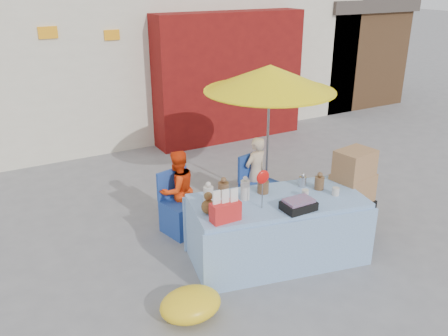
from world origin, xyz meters
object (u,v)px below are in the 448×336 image
chair_right (260,195)px  umbrella (270,79)px  market_table (276,228)px  vendor_orange (178,190)px  chair_left (182,214)px  vendor_beige (255,173)px  box_stack (351,197)px

chair_right → umbrella: size_ratio=0.41×
umbrella → chair_right: bearing=-136.9°
market_table → vendor_orange: size_ratio=2.01×
chair_left → vendor_orange: 0.33m
market_table → chair_left: 1.38m
vendor_beige → chair_right: bearing=74.8°
vendor_orange → market_table: bearing=105.2°
chair_left → vendor_orange: size_ratio=0.76×
chair_right → vendor_orange: (-1.25, 0.13, 0.30)m
umbrella → box_stack: umbrella is taller
chair_right → vendor_orange: vendor_orange is taller
market_table → vendor_orange: bearing=130.8°
market_table → vendor_orange: market_table is taller
market_table → umbrella: bearing=72.1°
market_table → box_stack: (1.19, 0.00, 0.14)m
umbrella → market_table: bearing=-119.9°
chair_left → vendor_beige: size_ratio=0.77×
vendor_orange → chair_left: bearing=74.8°
chair_right → box_stack: (0.66, -1.17, 0.30)m
market_table → vendor_beige: market_table is taller
vendor_orange → vendor_beige: size_ratio=1.01×
market_table → vendor_beige: (0.53, 1.30, 0.14)m
chair_left → vendor_orange: bearing=74.8°
market_table → chair_right: market_table is taller
market_table → box_stack: size_ratio=1.86×
chair_left → umbrella: bearing=-3.2°
vendor_orange → vendor_beige: bearing=166.4°
chair_right → umbrella: bearing=29.6°
chair_right → umbrella: (0.30, 0.28, 1.64)m
vendor_orange → box_stack: (1.91, -1.30, -0.00)m
chair_right → chair_left: bearing=166.4°
chair_left → chair_right: 1.25m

